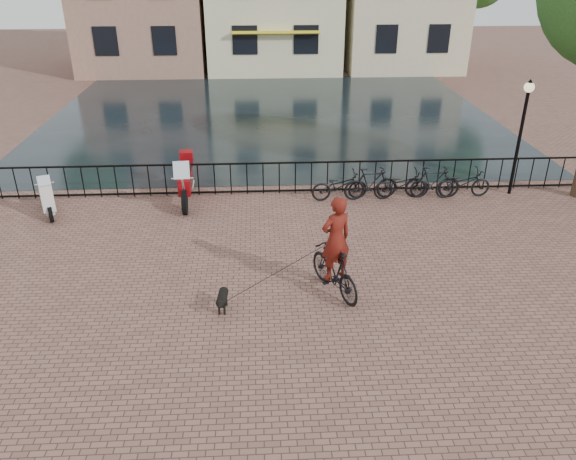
{
  "coord_description": "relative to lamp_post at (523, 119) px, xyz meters",
  "views": [
    {
      "loc": [
        -0.61,
        -8.25,
        6.84
      ],
      "look_at": [
        0.0,
        3.0,
        1.2
      ],
      "focal_mm": 35.0,
      "sensor_mm": 36.0,
      "label": 1
    }
  ],
  "objects": [
    {
      "name": "cyclist",
      "position": [
        -6.22,
        -5.34,
        -1.36
      ],
      "size": [
        1.31,
        2.02,
        2.68
      ],
      "rotation": [
        0.0,
        0.0,
        3.56
      ],
      "color": "black",
      "rests_on": "ground"
    },
    {
      "name": "parked_bike_3",
      "position": [
        -2.55,
        -0.2,
        -1.88
      ],
      "size": [
        1.69,
        0.56,
        1.0
      ],
      "primitive_type": "imported",
      "rotation": [
        0.0,
        0.0,
        1.52
      ],
      "color": "black",
      "rests_on": "ground"
    },
    {
      "name": "ground",
      "position": [
        -7.2,
        -7.6,
        -2.38
      ],
      "size": [
        100.0,
        100.0,
        0.0
      ],
      "primitive_type": "plane",
      "color": "brown",
      "rests_on": "ground"
    },
    {
      "name": "motorcycle",
      "position": [
        -10.01,
        -0.1,
        -1.54
      ],
      "size": [
        0.66,
        2.36,
        1.67
      ],
      "rotation": [
        0.0,
        0.0,
        0.05
      ],
      "color": "maroon",
      "rests_on": "ground"
    },
    {
      "name": "parked_bike_4",
      "position": [
        -1.6,
        -0.2,
        -1.93
      ],
      "size": [
        1.75,
        0.72,
        0.9
      ],
      "primitive_type": "imported",
      "rotation": [
        0.0,
        0.0,
        1.64
      ],
      "color": "black",
      "rests_on": "ground"
    },
    {
      "name": "lamp_post",
      "position": [
        0.0,
        0.0,
        0.0
      ],
      "size": [
        0.3,
        0.3,
        3.45
      ],
      "color": "black",
      "rests_on": "ground"
    },
    {
      "name": "scooter",
      "position": [
        -13.88,
        -0.75,
        -1.66
      ],
      "size": [
        0.97,
        1.6,
        1.43
      ],
      "rotation": [
        0.0,
        0.0,
        0.38
      ],
      "color": "silver",
      "rests_on": "ground"
    },
    {
      "name": "parked_bike_1",
      "position": [
        -4.45,
        -0.2,
        -1.88
      ],
      "size": [
        1.71,
        0.67,
        1.0
      ],
      "primitive_type": "imported",
      "rotation": [
        0.0,
        0.0,
        1.69
      ],
      "color": "black",
      "rests_on": "ground"
    },
    {
      "name": "canal_water",
      "position": [
        -7.2,
        9.7,
        -2.38
      ],
      "size": [
        20.0,
        20.0,
        0.0
      ],
      "primitive_type": "plane",
      "color": "black",
      "rests_on": "ground"
    },
    {
      "name": "parked_bike_2",
      "position": [
        -3.5,
        -0.2,
        -1.93
      ],
      "size": [
        1.75,
        0.71,
        0.9
      ],
      "primitive_type": "imported",
      "rotation": [
        0.0,
        0.0,
        1.64
      ],
      "color": "black",
      "rests_on": "ground"
    },
    {
      "name": "railing",
      "position": [
        -7.2,
        0.4,
        -1.87
      ],
      "size": [
        20.0,
        0.05,
        1.02
      ],
      "color": "black",
      "rests_on": "ground"
    },
    {
      "name": "parked_bike_0",
      "position": [
        -5.4,
        -0.2,
        -1.93
      ],
      "size": [
        1.77,
        0.79,
        0.9
      ],
      "primitive_type": "imported",
      "rotation": [
        0.0,
        0.0,
        1.68
      ],
      "color": "black",
      "rests_on": "ground"
    },
    {
      "name": "dog",
      "position": [
        -8.65,
        -5.91,
        -2.13
      ],
      "size": [
        0.29,
        0.75,
        0.5
      ],
      "rotation": [
        0.0,
        0.0,
        -0.08
      ],
      "color": "black",
      "rests_on": "ground"
    }
  ]
}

